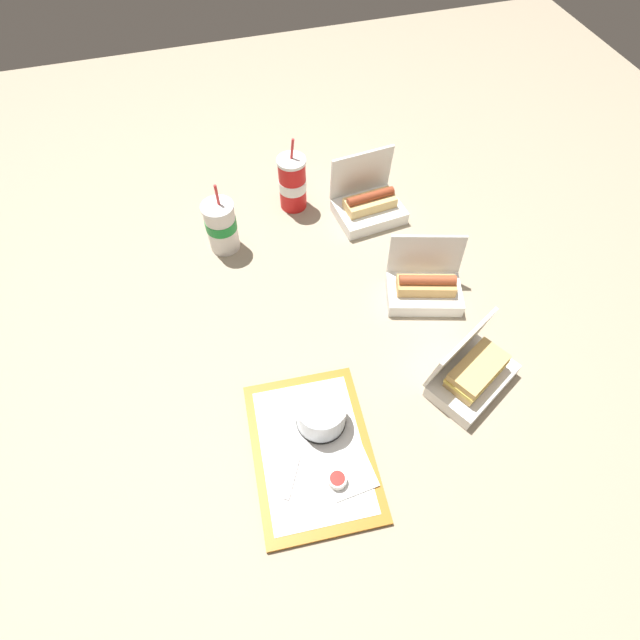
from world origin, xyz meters
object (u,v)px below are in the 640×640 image
object	(u,v)px
plastic_fork	(293,474)
clamshell_hotdog_back	(368,204)
clamshell_hotdog_right	(425,287)
soda_cup_front	(221,226)
food_tray	(312,451)
ketchup_cup	(337,480)
cake_container	(321,414)
clamshell_sandwich_corner	(472,374)
soda_cup_right	(292,183)

from	to	relation	value
plastic_fork	clamshell_hotdog_back	distance (m)	0.84
clamshell_hotdog_right	soda_cup_front	size ratio (longest dim) A/B	1.05
food_tray	clamshell_hotdog_right	xyz separation A→B (m)	(0.34, -0.41, 0.03)
plastic_fork	ketchup_cup	bearing A→B (deg)	-86.90
cake_container	clamshell_hotdog_right	xyz separation A→B (m)	(0.28, -0.37, -0.01)
food_tray	plastic_fork	xyz separation A→B (m)	(-0.04, 0.05, 0.01)
soda_cup_front	clamshell_hotdog_back	bearing A→B (deg)	-88.93
food_tray	clamshell_sandwich_corner	xyz separation A→B (m)	(0.06, -0.41, 0.04)
clamshell_hotdog_right	clamshell_hotdog_back	distance (m)	0.35
food_tray	soda_cup_right	bearing A→B (deg)	-11.60
clamshell_hotdog_right	soda_cup_front	distance (m)	0.59
clamshell_hotdog_right	clamshell_hotdog_back	world-z (taller)	clamshell_hotdog_back
cake_container	clamshell_sandwich_corner	distance (m)	0.37
food_tray	clamshell_hotdog_back	distance (m)	0.78
cake_container	soda_cup_right	distance (m)	0.74
food_tray	cake_container	distance (m)	0.08
clamshell_sandwich_corner	soda_cup_front	distance (m)	0.78
food_tray	ketchup_cup	world-z (taller)	ketchup_cup
ketchup_cup	plastic_fork	size ratio (longest dim) A/B	0.36
cake_container	soda_cup_front	bearing A→B (deg)	10.41
ketchup_cup	clamshell_hotdog_back	xyz separation A→B (m)	(0.76, -0.34, 0.02)
ketchup_cup	soda_cup_right	distance (m)	0.88
ketchup_cup	soda_cup_front	world-z (taller)	soda_cup_front
food_tray	plastic_fork	size ratio (longest dim) A/B	3.53
ketchup_cup	soda_cup_right	xyz separation A→B (m)	(0.87, -0.13, 0.06)
ketchup_cup	cake_container	bearing A→B (deg)	-2.59
clamshell_hotdog_back	soda_cup_right	world-z (taller)	soda_cup_right
ketchup_cup	clamshell_sandwich_corner	size ratio (longest dim) A/B	0.16
cake_container	clamshell_hotdog_right	size ratio (longest dim) A/B	0.50
soda_cup_front	soda_cup_right	xyz separation A→B (m)	(0.12, -0.24, 0.00)
clamshell_hotdog_right	soda_cup_right	bearing A→B (deg)	28.48
ketchup_cup	clamshell_sandwich_corner	bearing A→B (deg)	-69.20
ketchup_cup	clamshell_hotdog_right	xyz separation A→B (m)	(0.42, -0.38, 0.01)
clamshell_sandwich_corner	soda_cup_front	xyz separation A→B (m)	(0.61, 0.48, 0.04)
clamshell_hotdog_right	clamshell_hotdog_back	size ratio (longest dim) A/B	1.09
cake_container	plastic_fork	bearing A→B (deg)	137.65
clamshell_hotdog_back	clamshell_hotdog_right	bearing A→B (deg)	-173.84
soda_cup_right	clamshell_hotdog_right	bearing A→B (deg)	-151.52
food_tray	soda_cup_right	world-z (taller)	soda_cup_right
food_tray	clamshell_hotdog_right	bearing A→B (deg)	-50.31
food_tray	ketchup_cup	bearing A→B (deg)	-159.23
clamshell_hotdog_back	soda_cup_right	bearing A→B (deg)	62.70
clamshell_hotdog_back	soda_cup_front	xyz separation A→B (m)	(-0.01, 0.44, 0.04)
ketchup_cup	plastic_fork	distance (m)	0.10
plastic_fork	clamshell_sandwich_corner	world-z (taller)	clamshell_sandwich_corner
clamshell_hotdog_back	soda_cup_right	size ratio (longest dim) A/B	0.91
plastic_fork	clamshell_hotdog_right	xyz separation A→B (m)	(0.38, -0.46, 0.02)
soda_cup_front	soda_cup_right	world-z (taller)	soda_cup_right
clamshell_sandwich_corner	plastic_fork	bearing A→B (deg)	102.32
plastic_fork	clamshell_hotdog_right	bearing A→B (deg)	-21.26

